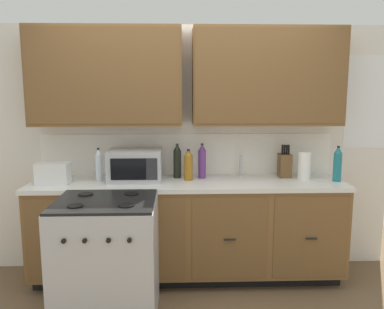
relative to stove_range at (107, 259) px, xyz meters
name	(u,v)px	position (x,y,z in m)	size (l,w,h in m)	color
ground_plane	(189,293)	(0.64, 0.33, -0.47)	(8.00, 8.00, 0.00)	brown
wall_unit	(187,105)	(0.64, 0.83, 1.15)	(4.02, 0.40, 2.36)	white
counter_run	(188,229)	(0.64, 0.63, 0.01)	(2.85, 0.64, 0.94)	black
stove_range	(107,259)	(0.00, 0.00, 0.00)	(0.76, 0.68, 0.95)	#B7B7BC
microwave	(135,165)	(0.16, 0.68, 0.61)	(0.48, 0.37, 0.28)	#B7B7BC
toaster	(53,173)	(-0.55, 0.56, 0.56)	(0.28, 0.18, 0.19)	white
knife_block	(285,165)	(1.56, 0.78, 0.58)	(0.11, 0.14, 0.31)	brown
sink_faucet	(241,166)	(1.15, 0.84, 0.57)	(0.02, 0.02, 0.20)	#B2B5BA
paper_towel_roll	(304,166)	(1.72, 0.66, 0.60)	(0.12, 0.12, 0.26)	white
bottle_dark	(177,161)	(0.54, 0.78, 0.62)	(0.07, 0.07, 0.32)	black
bottle_amber	(188,165)	(0.64, 0.67, 0.61)	(0.08, 0.08, 0.29)	#9E6619
bottle_violet	(202,161)	(0.77, 0.76, 0.62)	(0.07, 0.07, 0.33)	#663384
bottle_clear	(99,165)	(-0.17, 0.67, 0.61)	(0.06, 0.06, 0.30)	silver
bottle_teal	(338,164)	(1.99, 0.58, 0.62)	(0.07, 0.07, 0.32)	#1E707A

